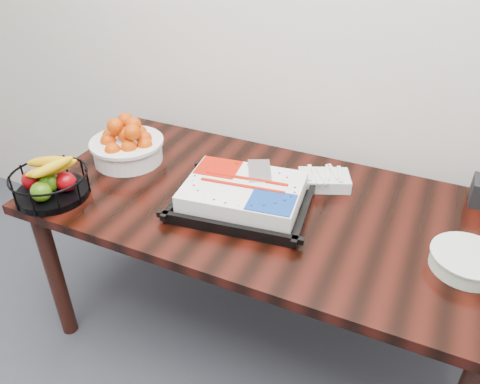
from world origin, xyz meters
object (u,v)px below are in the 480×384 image
at_px(table, 261,219).
at_px(cake_tray, 243,195).
at_px(plate_stack, 467,261).
at_px(fruit_basket, 50,182).
at_px(tangerine_bowl, 127,143).

distance_m(table, cake_tray, 0.15).
bearing_deg(plate_stack, fruit_basket, -171.01).
bearing_deg(table, plate_stack, -5.96).
bearing_deg(fruit_basket, plate_stack, 8.99).
relative_size(fruit_basket, plate_stack, 1.27).
bearing_deg(cake_tray, table, 46.57).
height_order(fruit_basket, plate_stack, fruit_basket).
xyz_separation_m(cake_tray, plate_stack, (0.79, -0.02, -0.02)).
bearing_deg(fruit_basket, tangerine_bowl, 74.74).
bearing_deg(table, cake_tray, -133.43).
bearing_deg(tangerine_bowl, fruit_basket, -105.26).
bearing_deg(plate_stack, table, 174.04).
xyz_separation_m(fruit_basket, plate_stack, (1.51, 0.24, -0.04)).
relative_size(table, tangerine_bowl, 5.60).
xyz_separation_m(tangerine_bowl, fruit_basket, (-0.10, -0.37, -0.02)).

